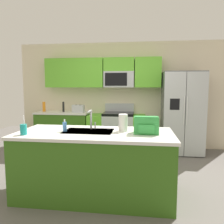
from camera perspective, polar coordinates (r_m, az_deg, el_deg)
ground_plane at (r=3.79m, az=-0.56°, el=-17.06°), size 9.00×9.00×0.00m
kitchen_wall_unit at (r=5.56m, az=0.91°, el=6.08°), size 5.20×0.43×2.60m
back_counter at (r=5.67m, az=-12.36°, el=-4.45°), size 1.30×0.63×0.90m
range_oven at (r=5.38m, az=1.25°, el=-4.98°), size 1.36×0.61×1.10m
refrigerator at (r=5.29m, az=17.59°, el=-0.20°), size 0.90×0.76×1.85m
island_counter at (r=3.17m, az=-4.40°, el=-13.05°), size 2.13×0.96×0.90m
toaster at (r=5.42m, az=-8.67°, el=0.89°), size 0.28×0.16×0.18m
pepper_mill at (r=5.59m, az=-12.40°, el=1.31°), size 0.05×0.05×0.25m
bottle_orange at (r=5.78m, az=-17.09°, el=1.31°), size 0.07×0.07×0.24m
sink_faucet at (r=3.23m, az=-5.44°, el=-1.47°), size 0.08×0.21×0.28m
drink_cup_teal at (r=3.07m, az=-21.82°, el=-4.17°), size 0.08×0.08×0.26m
soap_dispenser at (r=3.14m, az=-12.09°, el=-3.67°), size 0.06×0.06×0.17m
paper_towel_roll at (r=3.06m, az=2.87°, el=-2.79°), size 0.12×0.12×0.24m
backpack at (r=2.95m, az=8.79°, el=-3.29°), size 0.32×0.22×0.23m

